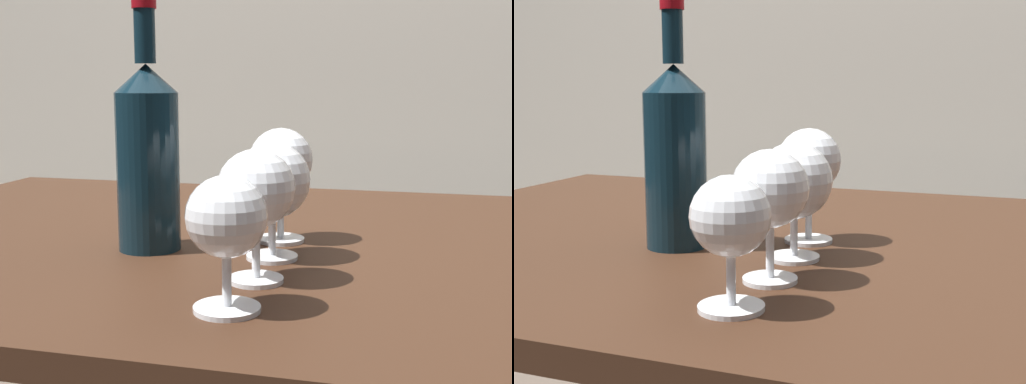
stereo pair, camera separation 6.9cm
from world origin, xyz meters
The scene contains 6 objects.
dining_table centered at (0.00, 0.00, 0.65)m, with size 1.54×0.86×0.73m.
wine_glass_amber centered at (-0.09, -0.30, 0.82)m, with size 0.08×0.08×0.13m.
wine_glass_rose centered at (-0.09, -0.21, 0.83)m, with size 0.08×0.08×0.14m.
wine_glass_merlot centered at (-0.10, -0.11, 0.82)m, with size 0.09×0.09×0.14m.
wine_glass_pinot centered at (-0.11, -0.02, 0.83)m, with size 0.08×0.08×0.15m.
wine_bottle centered at (-0.26, -0.10, 0.85)m, with size 0.08×0.08×0.31m.
Camera 2 is at (0.15, -0.85, 0.94)m, focal length 46.98 mm.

